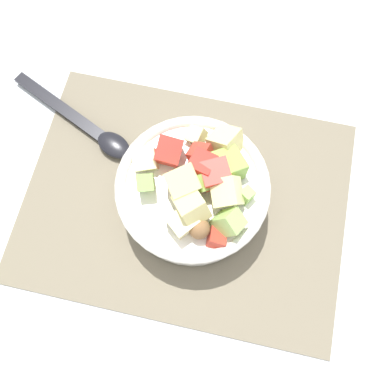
% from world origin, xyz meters
% --- Properties ---
extents(ground_plane, '(2.40, 2.40, 0.00)m').
position_xyz_m(ground_plane, '(0.00, 0.00, 0.00)').
color(ground_plane, silver).
extents(placemat, '(0.47, 0.35, 0.01)m').
position_xyz_m(placemat, '(0.00, 0.00, 0.00)').
color(placemat, '#756B56').
rests_on(placemat, ground_plane).
extents(salad_bowl, '(0.21, 0.21, 0.11)m').
position_xyz_m(salad_bowl, '(0.01, -0.00, 0.05)').
color(salad_bowl, white).
rests_on(salad_bowl, placemat).
extents(serving_spoon, '(0.22, 0.12, 0.01)m').
position_xyz_m(serving_spoon, '(-0.17, 0.08, 0.01)').
color(serving_spoon, black).
rests_on(serving_spoon, placemat).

